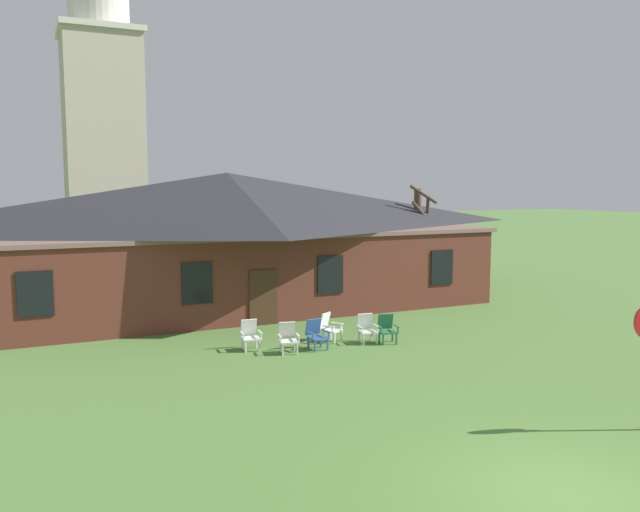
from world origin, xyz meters
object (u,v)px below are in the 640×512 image
(lawn_chair_near_door, at_px, (288,337))
(lawn_chair_far_side, at_px, (387,328))
(lawn_chair_left_end, at_px, (316,334))
(lawn_chair_right_end, at_px, (366,328))
(lawn_chair_middle, at_px, (329,327))
(lawn_chair_by_porch, at_px, (250,334))

(lawn_chair_near_door, bearing_deg, lawn_chair_far_side, -3.22)
(lawn_chair_near_door, distance_m, lawn_chair_left_end, 0.99)
(lawn_chair_near_door, xyz_separation_m, lawn_chair_far_side, (3.49, -0.20, 0.00))
(lawn_chair_right_end, bearing_deg, lawn_chair_middle, 147.94)
(lawn_chair_far_side, bearing_deg, lawn_chair_right_end, 152.22)
(lawn_chair_by_porch, xyz_separation_m, lawn_chair_right_end, (3.84, -0.75, 0.00))
(lawn_chair_right_end, height_order, lawn_chair_far_side, same)
(lawn_chair_by_porch, height_order, lawn_chair_far_side, same)
(lawn_chair_by_porch, bearing_deg, lawn_chair_middle, -1.77)
(lawn_chair_right_end, bearing_deg, lawn_chair_far_side, -27.78)
(lawn_chair_left_end, height_order, lawn_chair_middle, same)
(lawn_chair_by_porch, xyz_separation_m, lawn_chair_left_end, (1.95, -0.83, 0.00))
(lawn_chair_by_porch, height_order, lawn_chair_right_end, same)
(lawn_chair_near_door, height_order, lawn_chair_right_end, same)
(lawn_chair_left_end, xyz_separation_m, lawn_chair_right_end, (1.89, 0.08, 0.00))
(lawn_chair_by_porch, bearing_deg, lawn_chair_near_door, -42.36)
(lawn_chair_near_door, distance_m, lawn_chair_right_end, 2.89)
(lawn_chair_near_door, bearing_deg, lawn_chair_middle, 23.44)
(lawn_chair_by_porch, distance_m, lawn_chair_far_side, 4.58)
(lawn_chair_near_door, xyz_separation_m, lawn_chair_right_end, (2.88, 0.12, 0.00))
(lawn_chair_by_porch, height_order, lawn_chair_middle, same)
(lawn_chair_near_door, relative_size, lawn_chair_middle, 1.00)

